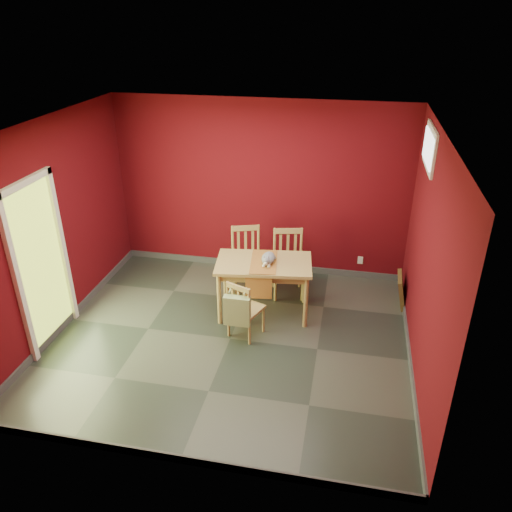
% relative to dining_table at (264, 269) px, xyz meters
% --- Properties ---
extents(ground, '(4.50, 4.50, 0.00)m').
position_rel_dining_table_xyz_m(ground, '(-0.31, -0.70, -0.69)').
color(ground, '#2D342D').
rests_on(ground, ground).
extents(room_shell, '(4.50, 4.50, 4.50)m').
position_rel_dining_table_xyz_m(room_shell, '(-0.31, -0.70, -0.64)').
color(room_shell, '#4E080E').
rests_on(room_shell, ground).
extents(doorway, '(0.06, 1.01, 2.13)m').
position_rel_dining_table_xyz_m(doorway, '(-2.53, -1.10, 0.43)').
color(doorway, '#B7D838').
rests_on(doorway, ground).
extents(window, '(0.05, 0.90, 0.50)m').
position_rel_dining_table_xyz_m(window, '(1.92, 0.30, 1.66)').
color(window, white).
rests_on(window, room_shell).
extents(outlet_plate, '(0.08, 0.02, 0.12)m').
position_rel_dining_table_xyz_m(outlet_plate, '(1.29, 1.29, -0.39)').
color(outlet_plate, silver).
rests_on(outlet_plate, room_shell).
extents(dining_table, '(1.35, 0.89, 0.79)m').
position_rel_dining_table_xyz_m(dining_table, '(0.00, 0.00, 0.00)').
color(dining_table, '#A88C4E').
rests_on(dining_table, ground).
extents(table_runner, '(0.43, 0.75, 0.36)m').
position_rel_dining_table_xyz_m(table_runner, '(0.00, -0.12, 0.04)').
color(table_runner, '#975E26').
rests_on(table_runner, dining_table).
extents(chair_far_left, '(0.57, 0.57, 0.96)m').
position_rel_dining_table_xyz_m(chair_far_left, '(-0.37, 0.63, -0.20)').
color(chair_far_left, '#A88C4E').
rests_on(chair_far_left, ground).
extents(chair_far_right, '(0.54, 0.54, 0.98)m').
position_rel_dining_table_xyz_m(chair_far_right, '(0.25, 0.61, -0.19)').
color(chair_far_right, '#A88C4E').
rests_on(chair_far_right, ground).
extents(chair_near, '(0.49, 0.49, 0.81)m').
position_rel_dining_table_xyz_m(chair_near, '(-0.14, -0.59, -0.28)').
color(chair_near, '#A88C4E').
rests_on(chair_near, ground).
extents(tote_bag, '(0.33, 0.19, 0.46)m').
position_rel_dining_table_xyz_m(tote_bag, '(-0.19, -0.78, -0.20)').
color(tote_bag, '#8FA469').
rests_on(tote_bag, chair_near).
extents(cat, '(0.24, 0.38, 0.18)m').
position_rel_dining_table_xyz_m(cat, '(0.06, -0.00, 0.19)').
color(cat, slate).
rests_on(cat, table_runner).
extents(picture_frame, '(0.17, 0.46, 0.46)m').
position_rel_dining_table_xyz_m(picture_frame, '(1.88, 0.60, -0.47)').
color(picture_frame, brown).
rests_on(picture_frame, ground).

